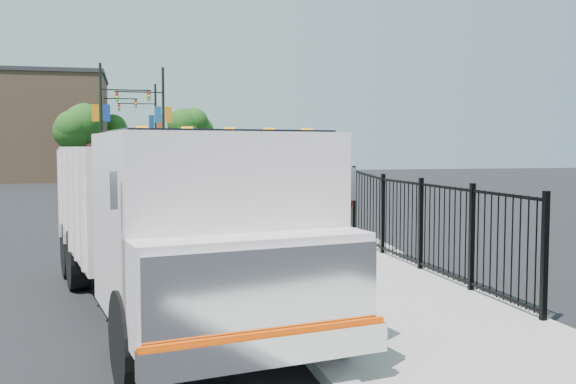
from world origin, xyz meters
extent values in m
plane|color=black|center=(0.00, 0.00, 0.00)|extent=(120.00, 120.00, 0.00)
cube|color=#9E998E|center=(1.93, -2.00, 0.06)|extent=(3.55, 12.00, 0.12)
cube|color=#ADAAA3|center=(0.00, -2.00, 0.08)|extent=(0.30, 12.00, 0.16)
cube|color=#9E998E|center=(2.12, 16.00, 0.00)|extent=(3.95, 24.06, 3.19)
cube|color=black|center=(3.55, 12.00, 0.90)|extent=(0.10, 28.00, 1.80)
cube|color=black|center=(-1.60, 0.41, 0.59)|extent=(2.37, 7.41, 0.24)
cube|color=silver|center=(-1.16, -2.03, 1.67)|extent=(2.92, 2.79, 2.16)
cube|color=silver|center=(-0.92, -3.36, 1.13)|extent=(2.63, 1.20, 1.08)
cube|color=silver|center=(-0.85, -3.75, 1.13)|extent=(2.46, 0.53, 0.92)
cube|color=silver|center=(-0.83, -3.83, 0.59)|extent=(2.58, 0.65, 0.30)
cube|color=#F64803|center=(-0.83, -3.83, 0.76)|extent=(2.56, 0.52, 0.06)
cube|color=black|center=(-1.11, -2.29, 2.32)|extent=(2.59, 1.80, 0.92)
cube|color=silver|center=(-1.85, 1.79, 1.67)|extent=(3.36, 4.92, 1.83)
cube|color=silver|center=(-2.29, -3.33, 2.16)|extent=(0.08, 0.08, 0.38)
cube|color=silver|center=(0.36, -2.85, 2.16)|extent=(0.08, 0.08, 0.38)
cube|color=orange|center=(-2.00, -2.84, 2.77)|extent=(0.12, 0.10, 0.06)
cube|color=orange|center=(-1.52, -2.75, 2.77)|extent=(0.12, 0.10, 0.06)
cube|color=orange|center=(-1.04, -2.67, 2.77)|extent=(0.12, 0.10, 0.06)
cube|color=orange|center=(-0.56, -2.58, 2.77)|extent=(0.12, 0.10, 0.06)
cube|color=orange|center=(-0.09, -2.49, 2.77)|extent=(0.12, 0.10, 0.06)
cylinder|color=black|center=(-2.14, -2.97, 0.54)|extent=(0.53, 1.12, 1.08)
cylinder|color=black|center=(0.09, -2.57, 0.54)|extent=(0.53, 1.12, 1.08)
cylinder|color=black|center=(-3.08, 2.23, 0.54)|extent=(0.53, 1.12, 1.08)
cylinder|color=black|center=(-0.85, 2.63, 0.54)|extent=(0.53, 1.12, 1.08)
cylinder|color=black|center=(-3.29, 3.40, 0.54)|extent=(0.53, 1.12, 1.08)
cylinder|color=black|center=(-1.06, 3.80, 0.54)|extent=(0.53, 1.12, 1.08)
imported|color=#57120E|center=(0.45, -2.28, 1.07)|extent=(0.53, 0.74, 1.90)
cylinder|color=black|center=(-3.92, 33.48, 4.00)|extent=(0.18, 0.18, 8.00)
cube|color=black|center=(-2.32, 33.48, 6.30)|extent=(3.20, 0.08, 0.08)
cube|color=black|center=(-0.88, 33.48, 5.95)|extent=(0.18, 0.22, 0.60)
cube|color=navy|center=(-3.57, 33.48, 4.80)|extent=(0.45, 0.04, 1.10)
cube|color=orange|center=(-4.27, 33.48, 4.80)|extent=(0.45, 0.04, 1.10)
cylinder|color=black|center=(0.11, 34.84, 4.00)|extent=(0.18, 0.18, 8.00)
cube|color=black|center=(-1.49, 34.84, 6.30)|extent=(3.20, 0.08, 0.08)
cube|color=black|center=(-2.93, 34.84, 5.95)|extent=(0.18, 0.22, 0.60)
cube|color=orange|center=(0.46, 34.84, 4.80)|extent=(0.45, 0.04, 1.10)
cube|color=#165494|center=(-0.24, 34.84, 4.80)|extent=(0.45, 0.04, 1.10)
cylinder|color=black|center=(-4.70, 41.25, 4.00)|extent=(0.18, 0.18, 8.00)
cube|color=black|center=(-3.10, 41.25, 6.30)|extent=(3.20, 0.08, 0.08)
cube|color=black|center=(-1.66, 41.25, 5.95)|extent=(0.18, 0.22, 0.60)
cube|color=#2B37A0|center=(-4.35, 41.25, 4.80)|extent=(0.45, 0.04, 1.10)
cube|color=gold|center=(-5.05, 41.25, 4.80)|extent=(0.45, 0.04, 1.10)
cylinder|color=black|center=(0.05, 46.75, 4.00)|extent=(0.18, 0.18, 8.00)
cube|color=black|center=(-1.55, 46.75, 6.30)|extent=(3.20, 0.08, 0.08)
cube|color=black|center=(-2.99, 46.75, 5.95)|extent=(0.18, 0.22, 0.60)
cube|color=#C44B1E|center=(0.40, 46.75, 4.80)|extent=(0.45, 0.04, 1.10)
cube|color=#14458E|center=(-0.30, 46.75, 4.80)|extent=(0.45, 0.04, 1.10)
cylinder|color=#382314|center=(-5.13, 35.50, 1.60)|extent=(0.36, 0.36, 3.20)
sphere|color=#194714|center=(-5.13, 35.50, 4.00)|extent=(2.81, 2.81, 2.81)
cylinder|color=#382314|center=(2.16, 40.39, 1.60)|extent=(0.36, 0.36, 3.20)
sphere|color=#194714|center=(2.16, 40.39, 4.00)|extent=(2.46, 2.46, 2.46)
cylinder|color=#382314|center=(-3.58, 48.39, 1.60)|extent=(0.36, 0.36, 3.20)
sphere|color=#194714|center=(-3.58, 48.39, 4.00)|extent=(2.49, 2.49, 2.49)
cube|color=#8C664C|center=(-9.00, 44.00, 4.00)|extent=(10.00, 10.00, 8.00)
camera|label=1|loc=(-2.13, -9.86, 2.58)|focal=40.00mm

